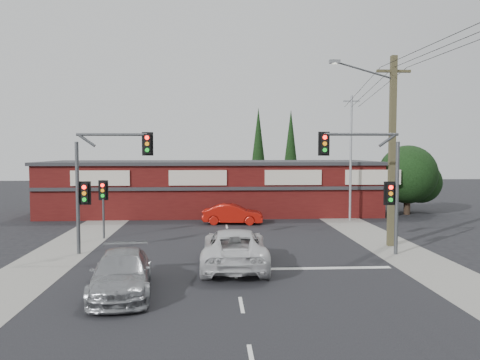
{
  "coord_description": "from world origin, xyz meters",
  "views": [
    {
      "loc": [
        -0.93,
        -21.09,
        5.06
      ],
      "look_at": [
        0.49,
        3.0,
        3.55
      ],
      "focal_mm": 35.0,
      "sensor_mm": 36.0,
      "label": 1
    }
  ],
  "objects": [
    {
      "name": "verge_right",
      "position": [
        8.5,
        5.0,
        0.01
      ],
      "size": [
        3.0,
        70.0,
        0.02
      ],
      "primitive_type": "cube",
      "color": "gray",
      "rests_on": "ground"
    },
    {
      "name": "lane_dashes",
      "position": [
        0.0,
        -0.1,
        0.01
      ],
      "size": [
        0.12,
        37.41,
        0.01
      ],
      "color": "silver",
      "rests_on": "ground"
    },
    {
      "name": "silver_suv",
      "position": [
        -4.16,
        -4.58,
        0.73
      ],
      "size": [
        2.62,
        5.24,
        1.46
      ],
      "primitive_type": "imported",
      "rotation": [
        0.0,
        0.0,
        0.12
      ],
      "color": "#96989B",
      "rests_on": "ground"
    },
    {
      "name": "utility_pole",
      "position": [
        8.36,
        2.99,
        5.4
      ],
      "size": [
        4.38,
        0.59,
        10.0
      ],
      "color": "brown",
      "rests_on": "ground"
    },
    {
      "name": "white_suv",
      "position": [
        0.02,
        -0.9,
        0.83
      ],
      "size": [
        2.97,
        6.07,
        1.66
      ],
      "primitive_type": "imported",
      "rotation": [
        0.0,
        0.0,
        3.11
      ],
      "color": "silver",
      "rests_on": "ground"
    },
    {
      "name": "power_lines",
      "position": [
        8.47,
        -2.47,
        9.04
      ],
      "size": [
        2.01,
        29.0,
        1.22
      ],
      "color": "black",
      "rests_on": "ground"
    },
    {
      "name": "stop_line",
      "position": [
        3.5,
        -1.5,
        0.01
      ],
      "size": [
        6.5,
        0.35,
        0.01
      ],
      "primitive_type": "cube",
      "color": "silver",
      "rests_on": "ground"
    },
    {
      "name": "conifer_far",
      "position": [
        7.0,
        26.0,
        5.48
      ],
      "size": [
        1.8,
        1.8,
        9.25
      ],
      "color": "#2D2116",
      "rests_on": "ground"
    },
    {
      "name": "steel_pole",
      "position": [
        9.0,
        12.0,
        4.7
      ],
      "size": [
        1.2,
        0.16,
        9.0
      ],
      "color": "gray",
      "rests_on": "ground"
    },
    {
      "name": "ground",
      "position": [
        0.0,
        0.0,
        0.0
      ],
      "size": [
        120.0,
        120.0,
        0.0
      ],
      "primitive_type": "plane",
      "color": "black",
      "rests_on": "ground"
    },
    {
      "name": "road_strip",
      "position": [
        0.0,
        5.0,
        0.01
      ],
      "size": [
        14.0,
        70.0,
        0.01
      ],
      "primitive_type": "cube",
      "color": "black",
      "rests_on": "ground"
    },
    {
      "name": "conifer_near",
      "position": [
        3.5,
        24.0,
        5.48
      ],
      "size": [
        1.8,
        1.8,
        9.25
      ],
      "color": "#2D2116",
      "rests_on": "ground"
    },
    {
      "name": "verge_left",
      "position": [
        -8.5,
        5.0,
        0.01
      ],
      "size": [
        3.0,
        70.0,
        0.02
      ],
      "primitive_type": "cube",
      "color": "gray",
      "rests_on": "ground"
    },
    {
      "name": "tree_cluster",
      "position": [
        14.69,
        15.44,
        2.9
      ],
      "size": [
        5.9,
        5.1,
        5.5
      ],
      "color": "#2D2116",
      "rests_on": "ground"
    },
    {
      "name": "traffic_mast_left",
      "position": [
        -6.43,
        2.0,
        3.93
      ],
      "size": [
        3.77,
        0.27,
        5.97
      ],
      "color": "#47494C",
      "rests_on": "ground"
    },
    {
      "name": "pedestal_signal",
      "position": [
        -7.2,
        6.01,
        2.41
      ],
      "size": [
        0.55,
        0.27,
        3.38
      ],
      "color": "#47494C",
      "rests_on": "ground"
    },
    {
      "name": "traffic_mast_right",
      "position": [
        6.86,
        1.0,
        3.95
      ],
      "size": [
        3.96,
        0.27,
        5.97
      ],
      "color": "#47494C",
      "rests_on": "ground"
    },
    {
      "name": "shop_building",
      "position": [
        -0.99,
        16.99,
        2.13
      ],
      "size": [
        27.3,
        8.4,
        4.22
      ],
      "color": "#430E0D",
      "rests_on": "ground"
    },
    {
      "name": "red_sedan",
      "position": [
        0.46,
        10.99,
        0.68
      ],
      "size": [
        4.28,
        1.86,
        1.37
      ],
      "primitive_type": "imported",
      "rotation": [
        0.0,
        0.0,
        1.47
      ],
      "color": "#AB130A",
      "rests_on": "ground"
    }
  ]
}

